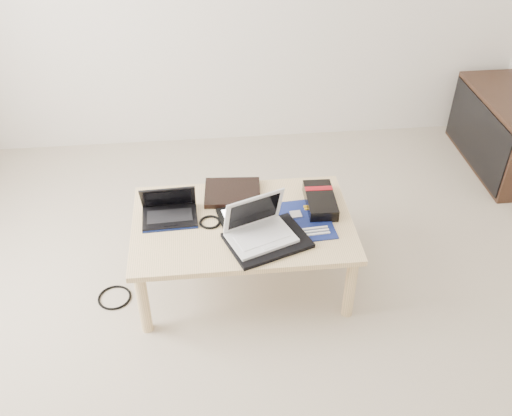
{
  "coord_description": "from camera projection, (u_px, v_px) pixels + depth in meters",
  "views": [
    {
      "loc": [
        -0.24,
        -1.72,
        2.19
      ],
      "look_at": [
        -0.01,
        0.49,
        0.48
      ],
      "focal_mm": 40.0,
      "sensor_mm": 36.0,
      "label": 1
    }
  ],
  "objects": [
    {
      "name": "white_laptop",
      "position": [
        259.0,
        228.0,
        2.7
      ],
      "size": [
        0.36,
        0.31,
        0.21
      ],
      "color": "silver",
      "rests_on": "neoprene_sleeve"
    },
    {
      "name": "gpu_box",
      "position": [
        320.0,
        200.0,
        2.94
      ],
      "size": [
        0.15,
        0.29,
        0.06
      ],
      "color": "black",
      "rests_on": "coffee_table"
    },
    {
      "name": "remote",
      "position": [
        257.0,
        208.0,
        2.91
      ],
      "size": [
        0.11,
        0.25,
        0.02
      ],
      "color": "#B4B4B8",
      "rests_on": "coffee_table"
    },
    {
      "name": "netbook",
      "position": [
        169.0,
        211.0,
        2.85
      ],
      "size": [
        0.28,
        0.21,
        0.18
      ],
      "color": "black",
      "rests_on": "coffee_table"
    },
    {
      "name": "tablet",
      "position": [
        245.0,
        217.0,
        2.87
      ],
      "size": [
        0.29,
        0.24,
        0.01
      ],
      "color": "black",
      "rests_on": "coffee_table"
    },
    {
      "name": "cable_coil",
      "position": [
        210.0,
        222.0,
        2.83
      ],
      "size": [
        0.13,
        0.13,
        0.01
      ],
      "primitive_type": "torus",
      "rotation": [
        0.0,
        0.0,
        -0.2
      ],
      "color": "black",
      "rests_on": "coffee_table"
    },
    {
      "name": "coffee_table",
      "position": [
        243.0,
        229.0,
        2.88
      ],
      "size": [
        1.1,
        0.7,
        0.4
      ],
      "color": "#E7C18B",
      "rests_on": "ground"
    },
    {
      "name": "book",
      "position": [
        232.0,
        193.0,
        3.02
      ],
      "size": [
        0.31,
        0.26,
        0.03
      ],
      "color": "black",
      "rests_on": "coffee_table"
    },
    {
      "name": "motherboard",
      "position": [
        305.0,
        220.0,
        2.85
      ],
      "size": [
        0.29,
        0.35,
        0.02
      ],
      "color": "#0C1A4C",
      "rests_on": "coffee_table"
    },
    {
      "name": "media_cabinet",
      "position": [
        505.0,
        133.0,
        3.84
      ],
      "size": [
        0.41,
        0.9,
        0.5
      ],
      "color": "#382217",
      "rests_on": "ground"
    },
    {
      "name": "floor_cable_trail",
      "position": [
        141.0,
        285.0,
        3.05
      ],
      "size": [
        0.04,
        0.35,
        0.01
      ],
      "primitive_type": "cylinder",
      "rotation": [
        1.57,
        0.0,
        0.1
      ],
      "color": "black",
      "rests_on": "ground"
    },
    {
      "name": "neoprene_sleeve",
      "position": [
        267.0,
        240.0,
        2.72
      ],
      "size": [
        0.44,
        0.38,
        0.02
      ],
      "primitive_type": "cube",
      "rotation": [
        0.0,
        0.0,
        0.35
      ],
      "color": "black",
      "rests_on": "coffee_table"
    },
    {
      "name": "ground",
      "position": [
        269.0,
        351.0,
        2.71
      ],
      "size": [
        4.0,
        4.0,
        0.0
      ],
      "primitive_type": "plane",
      "color": "#C1B19C",
      "rests_on": "ground"
    },
    {
      "name": "floor_cable_coil",
      "position": [
        114.0,
        297.0,
        2.97
      ],
      "size": [
        0.22,
        0.22,
        0.01
      ],
      "primitive_type": "torus",
      "rotation": [
        0.0,
        0.0,
        -0.34
      ],
      "color": "black",
      "rests_on": "ground"
    }
  ]
}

